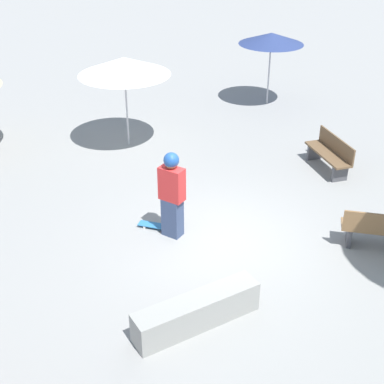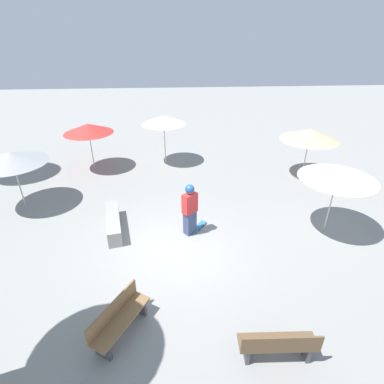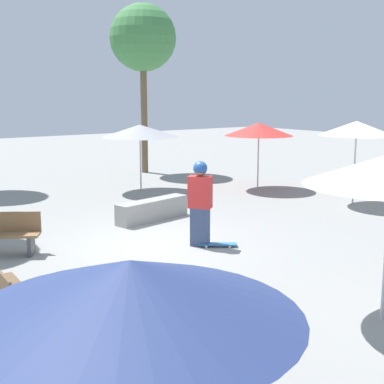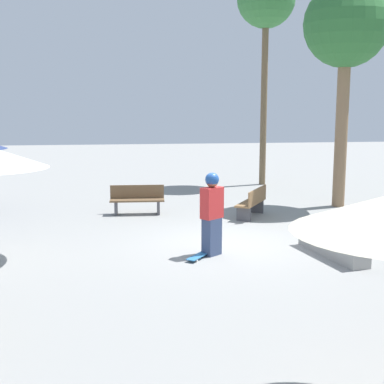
# 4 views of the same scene
# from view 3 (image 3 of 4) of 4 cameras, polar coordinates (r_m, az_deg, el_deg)

# --- Properties ---
(ground_plane) EXTENTS (60.00, 60.00, 0.00)m
(ground_plane) POSITION_cam_3_polar(r_m,az_deg,el_deg) (11.48, -3.82, -5.73)
(ground_plane) COLOR gray
(skater_main) EXTENTS (0.54, 0.51, 1.81)m
(skater_main) POSITION_cam_3_polar(r_m,az_deg,el_deg) (11.25, 0.87, -0.91)
(skater_main) COLOR #38476B
(skater_main) RESTS_ON ground_plane
(skateboard) EXTENTS (0.64, 0.76, 0.07)m
(skateboard) POSITION_cam_3_polar(r_m,az_deg,el_deg) (11.37, 2.78, -5.58)
(skateboard) COLOR teal
(skateboard) RESTS_ON ground_plane
(concrete_ledge) EXTENTS (0.85, 2.18, 0.53)m
(concrete_ledge) POSITION_cam_3_polar(r_m,az_deg,el_deg) (13.72, -4.24, -1.90)
(concrete_ledge) COLOR gray
(concrete_ledge) RESTS_ON ground_plane
(bench_near) EXTENTS (1.62, 0.51, 0.85)m
(bench_near) POSITION_cam_3_polar(r_m,az_deg,el_deg) (8.12, -19.14, -10.10)
(bench_near) COLOR #47474C
(bench_near) RESTS_ON ground_plane
(shade_umbrella_red) EXTENTS (2.29, 2.29, 2.24)m
(shade_umbrella_red) POSITION_cam_3_polar(r_m,az_deg,el_deg) (18.07, 7.14, 6.66)
(shade_umbrella_red) COLOR #B7B7BC
(shade_umbrella_red) RESTS_ON ground_plane
(shade_umbrella_navy) EXTENTS (2.02, 2.02, 2.27)m
(shade_umbrella_navy) POSITION_cam_3_polar(r_m,az_deg,el_deg) (3.12, -6.59, -10.28)
(shade_umbrella_navy) COLOR #B7B7BC
(shade_umbrella_navy) RESTS_ON ground_plane
(shade_umbrella_grey) EXTENTS (2.51, 2.51, 2.20)m
(shade_umbrella_grey) POSITION_cam_3_polar(r_m,az_deg,el_deg) (17.57, -5.57, 6.50)
(shade_umbrella_grey) COLOR #B7B7BC
(shade_umbrella_grey) RESTS_ON ground_plane
(shade_umbrella_cream) EXTENTS (2.15, 2.15, 2.42)m
(shade_umbrella_cream) POSITION_cam_3_polar(r_m,az_deg,el_deg) (16.10, 17.15, 6.51)
(shade_umbrella_cream) COLOR #B7B7BC
(shade_umbrella_cream) RESTS_ON ground_plane
(palm_tree_far_back) EXTENTS (2.64, 2.64, 6.69)m
(palm_tree_far_back) POSITION_cam_3_polar(r_m,az_deg,el_deg) (21.99, -5.26, 15.95)
(palm_tree_far_back) COLOR brown
(palm_tree_far_back) RESTS_ON ground_plane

